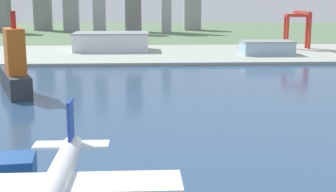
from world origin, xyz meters
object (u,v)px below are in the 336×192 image
(airplane_landing, at_px, (55,186))
(warehouse_annex, at_px, (267,48))
(warehouse_main, at_px, (112,41))
(container_barge, at_px, (15,70))
(port_crane_red, at_px, (298,21))

(airplane_landing, height_order, warehouse_annex, airplane_landing)
(airplane_landing, bearing_deg, warehouse_annex, 71.05)
(warehouse_main, bearing_deg, warehouse_annex, -16.86)
(container_barge, distance_m, port_crane_red, 287.95)
(container_barge, bearing_deg, warehouse_main, 78.42)
(warehouse_annex, bearing_deg, container_barge, -139.25)
(port_crane_red, bearing_deg, airplane_landing, -112.24)
(container_barge, relative_size, warehouse_main, 0.82)
(airplane_landing, relative_size, warehouse_main, 0.53)
(container_barge, relative_size, port_crane_red, 1.26)
(airplane_landing, relative_size, port_crane_red, 0.82)
(airplane_landing, distance_m, warehouse_annex, 359.11)
(airplane_landing, distance_m, container_barge, 199.86)
(container_barge, height_order, warehouse_main, container_barge)
(container_barge, xyz_separation_m, warehouse_annex, (171.14, 147.48, -3.96))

